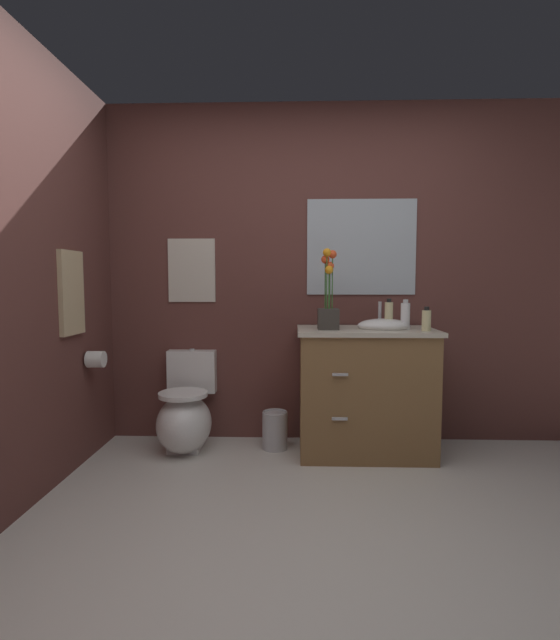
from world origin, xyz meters
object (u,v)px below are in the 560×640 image
object	(u,v)px
wall_poster	(192,270)
hanging_towel	(72,293)
vanity_cabinet	(366,390)
flower_vase	(328,304)
trash_bin	(275,430)
toilet_paper_roll	(96,359)
toilet	(186,416)
soap_bottle	(405,316)
wall_mirror	(361,247)
hand_wash_bottle	(426,320)
lotion_bottle	(389,315)

from	to	relation	value
wall_poster	hanging_towel	distance (m)	0.91
vanity_cabinet	flower_vase	size ratio (longest dim) A/B	1.94
trash_bin	toilet_paper_roll	bearing A→B (deg)	-168.99
flower_vase	hanging_towel	world-z (taller)	flower_vase
trash_bin	toilet	bearing A→B (deg)	-176.93
soap_bottle	vanity_cabinet	bearing A→B (deg)	170.80
wall_poster	vanity_cabinet	bearing A→B (deg)	-13.06
soap_bottle	wall_mirror	world-z (taller)	wall_mirror
soap_bottle	hanging_towel	size ratio (longest dim) A/B	0.39
vanity_cabinet	soap_bottle	size ratio (longest dim) A/B	5.20
vanity_cabinet	hand_wash_bottle	size ratio (longest dim) A/B	6.59
soap_bottle	hand_wash_bottle	xyz separation A→B (m)	(0.12, -0.10, -0.02)
toilet	vanity_cabinet	size ratio (longest dim) A/B	0.65
soap_bottle	wall_mirror	xyz separation A→B (m)	(-0.26, 0.34, 0.48)
trash_bin	toilet_paper_roll	size ratio (longest dim) A/B	2.47
wall_poster	hand_wash_bottle	bearing A→B (deg)	-14.74
hand_wash_bottle	toilet_paper_roll	xyz separation A→B (m)	(-2.19, -0.03, -0.27)
hand_wash_bottle	toilet_paper_roll	distance (m)	2.20
soap_bottle	lotion_bottle	xyz separation A→B (m)	(-0.10, 0.04, 0.00)
hand_wash_bottle	toilet_paper_roll	world-z (taller)	hand_wash_bottle
soap_bottle	wall_poster	xyz separation A→B (m)	(-1.52, 0.34, 0.31)
hand_wash_bottle	wall_poster	size ratio (longest dim) A/B	0.34
soap_bottle	lotion_bottle	world-z (taller)	lotion_bottle
toilet_paper_roll	wall_poster	bearing A→B (deg)	40.14
vanity_cabinet	trash_bin	world-z (taller)	vanity_cabinet
soap_bottle	wall_mirror	distance (m)	0.64
vanity_cabinet	toilet_paper_roll	size ratio (longest dim) A/B	9.58
vanity_cabinet	hanging_towel	xyz separation A→B (m)	(-1.87, -0.36, 0.68)
toilet	wall_poster	xyz separation A→B (m)	(0.00, 0.27, 1.04)
wall_poster	wall_mirror	bearing A→B (deg)	0.00
toilet	toilet_paper_roll	bearing A→B (deg)	-160.35
toilet	toilet_paper_roll	xyz separation A→B (m)	(-0.55, -0.20, 0.44)
wall_mirror	wall_poster	bearing A→B (deg)	180.00
soap_bottle	trash_bin	world-z (taller)	soap_bottle
vanity_cabinet	trash_bin	size ratio (longest dim) A/B	3.87
hand_wash_bottle	toilet	bearing A→B (deg)	174.32
hand_wash_bottle	wall_poster	distance (m)	1.72
vanity_cabinet	hanging_towel	bearing A→B (deg)	-168.97
trash_bin	hanging_towel	bearing A→B (deg)	-161.06
toilet	hanging_towel	size ratio (longest dim) A/B	1.33
toilet	wall_mirror	xyz separation A→B (m)	(1.27, 0.27, 1.21)
lotion_bottle	soap_bottle	bearing A→B (deg)	-18.72
hand_wash_bottle	hanging_towel	xyz separation A→B (m)	(-2.24, -0.23, 0.18)
toilet	trash_bin	world-z (taller)	toilet
vanity_cabinet	trash_bin	bearing A→B (deg)	174.54
toilet	vanity_cabinet	bearing A→B (deg)	-1.19
lotion_bottle	toilet_paper_roll	xyz separation A→B (m)	(-1.97, -0.16, -0.29)
flower_vase	toilet	bearing A→B (deg)	175.47
flower_vase	wall_mirror	distance (m)	0.60
toilet	wall_poster	distance (m)	1.07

